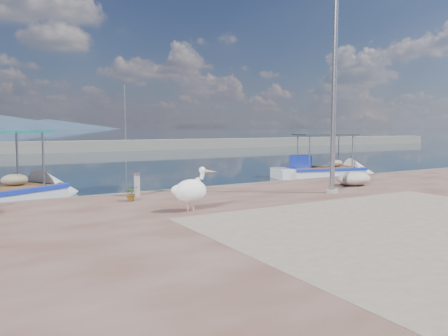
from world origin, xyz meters
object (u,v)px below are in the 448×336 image
Objects in this scene: bollard_near at (137,183)px; boat_right at (323,173)px; lamp_post at (334,94)px; pelican at (191,190)px.

boat_right is at bearing 18.98° from bollard_near.
boat_right is 0.85× the size of lamp_post.
lamp_post is at bearing 19.09° from pelican.
lamp_post reaches higher than bollard_near.
lamp_post is (5.53, 0.56, 2.75)m from pelican.
bollard_near is (-11.82, -4.07, 0.70)m from boat_right.
pelican reaches higher than bollard_near.
lamp_post reaches higher than boat_right.
boat_right is at bearing 45.76° from pelican.
boat_right is 4.85× the size of pelican.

